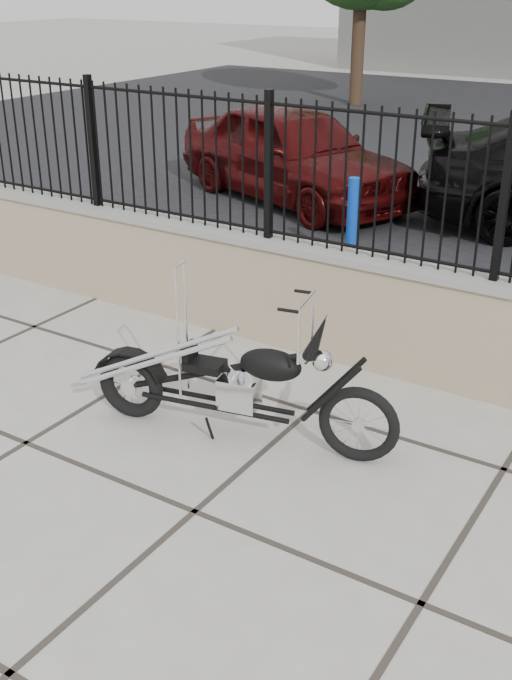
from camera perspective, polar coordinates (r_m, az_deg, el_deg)
The scene contains 6 objects.
ground_plane at distance 5.10m, azimuth -4.42°, elevation -12.19°, with size 90.00×90.00×0.00m, color #99968E.
retaining_wall at distance 6.76m, azimuth 8.10°, elevation 2.06°, with size 14.00×0.36×0.96m, color gray.
iron_fence at distance 6.43m, azimuth 8.68°, elevation 10.98°, with size 14.00×0.08×1.20m, color black.
chopper_motorcycle at distance 5.52m, azimuth -1.67°, elevation -1.10°, with size 2.18×0.38×1.31m, color black, non-canonical shape.
car_red at distance 11.88m, azimuth 2.72°, elevation 13.23°, with size 1.64×4.07×1.39m, color #3C0808.
bollard_a at distance 9.13m, azimuth 6.89°, elevation 8.35°, with size 0.12×0.12×1.02m, color #0E2DD8.
Camera 1 is at (2.50, -3.23, 3.06)m, focal length 42.00 mm.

